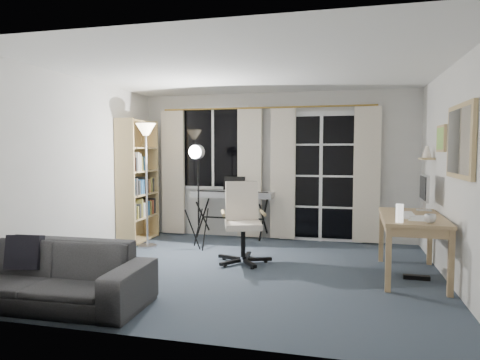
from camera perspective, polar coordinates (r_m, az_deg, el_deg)
name	(u,v)px	position (r m, az deg, el deg)	size (l,w,h in m)	color
floor	(248,272)	(5.31, 1.11, -12.11)	(4.50, 4.00, 0.02)	#333E4A
window	(214,148)	(7.28, -3.55, 4.29)	(1.20, 0.08, 1.40)	white
french_door	(321,177)	(6.97, 10.74, 0.34)	(1.32, 0.09, 2.11)	white
curtains	(265,173)	(6.98, 3.41, 0.97)	(3.60, 0.07, 2.13)	gold
bookshelf	(136,184)	(7.02, -13.75, -0.53)	(0.33, 0.91, 1.94)	tan
torchiere_lamp	(146,148)	(6.53, -12.42, 4.20)	(0.32, 0.32, 1.86)	#B2B2B7
keyboard_piano	(233,195)	(6.94, -1.00, -2.07)	(1.33, 0.65, 0.96)	black
studio_light	(197,164)	(6.26, -5.75, 2.14)	(0.29, 0.31, 1.57)	black
office_chair	(242,214)	(5.65, 0.32, -4.61)	(0.73, 0.69, 1.05)	black
desk	(412,223)	(5.31, 21.95, -5.36)	(0.70, 1.35, 0.71)	#A48554
monitor	(424,189)	(5.74, 23.36, -1.11)	(0.17, 0.51, 0.45)	silver
desk_clutter	(409,232)	(5.10, 21.58, -6.48)	(0.43, 0.81, 0.90)	white
mug	(430,217)	(4.82, 24.02, -4.58)	(0.12, 0.09, 0.12)	silver
wall_mirror	(460,141)	(4.76, 27.30, 4.61)	(0.04, 0.94, 0.74)	tan
framed_print	(441,139)	(5.64, 25.25, 5.02)	(0.03, 0.42, 0.32)	tan
wall_shelf	(427,154)	(6.12, 23.64, 3.15)	(0.16, 0.30, 0.18)	tan
sofa	(43,263)	(4.53, -24.73, -10.05)	(2.01, 0.63, 0.78)	#29282A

